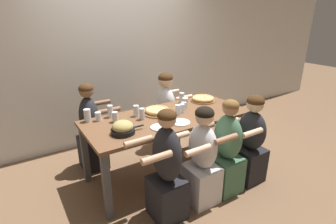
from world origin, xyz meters
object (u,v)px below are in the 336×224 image
Objects in this scene: drinking_glass_a at (185,103)px; diner_near_center at (202,160)px; drinking_glass_h at (87,116)px; drinking_glass_i at (136,112)px; pizza_board_main at (203,99)px; drinking_glass_e at (110,112)px; cocktail_glass_blue at (184,106)px; drinking_glass_b at (142,115)px; drinking_glass_d at (115,118)px; diner_near_right at (250,143)px; diner_near_midleft at (167,171)px; drinking_glass_g at (178,110)px; diner_far_midright at (166,113)px; empty_plate_a at (181,122)px; skillet_bowl at (123,128)px; drinking_glass_f at (182,99)px; pizza_board_second at (157,111)px; diner_near_midright at (226,152)px; drinking_glass_c at (98,117)px; empty_plate_b at (160,127)px; drinking_glass_j at (182,109)px; diner_far_left at (91,131)px.

diner_near_center is at bearing -113.78° from drinking_glass_a.
drinking_glass_h reaches higher than drinking_glass_i.
drinking_glass_e is (-1.30, 0.13, 0.03)m from pizza_board_main.
drinking_glass_i is at bearing 175.71° from drinking_glass_a.
cocktail_glass_blue is 0.11m from drinking_glass_a.
drinking_glass_b is 1.13× the size of drinking_glass_d.
drinking_glass_d is 0.11× the size of diner_near_right.
drinking_glass_i is 0.12× the size of diner_near_center.
pizza_board_main is at bearing -53.00° from diner_near_midleft.
drinking_glass_g is 0.79m from diner_far_midright.
empty_plate_a is at bearing -53.94° from drinking_glass_i.
pizza_board_main is 1.45m from diner_near_midleft.
empty_plate_a is at bearing -116.99° from drinking_glass_g.
skillet_bowl is 1.15m from drinking_glass_f.
drinking_glass_b is at bearing -165.30° from pizza_board_second.
diner_near_right is (0.38, 0.00, 0.00)m from diner_near_midright.
diner_near_midleft is at bearing -134.49° from cocktail_glass_blue.
drinking_glass_f is at bearing -41.48° from diner_near_midleft.
drinking_glass_c reaches higher than empty_plate_a.
drinking_glass_e is (-0.95, 0.19, 0.01)m from drinking_glass_a.
drinking_glass_e is (-0.88, 0.26, 0.02)m from cocktail_glass_blue.
drinking_glass_d reaches higher than pizza_board_main.
diner_near_right reaches higher than skillet_bowl.
empty_plate_a is 0.56m from drinking_glass_i.
empty_plate_b is at bearing -81.40° from drinking_glass_b.
skillet_bowl is at bearing -145.40° from drinking_glass_b.
drinking_glass_f is at bearing 60.51° from cocktail_glass_blue.
diner_near_center is (0.65, -0.49, -0.34)m from skillet_bowl.
drinking_glass_g reaches higher than cocktail_glass_blue.
diner_near_right is at bearing -87.67° from pizza_board_main.
drinking_glass_g is (-0.24, -0.18, 0.01)m from drinking_glass_a.
drinking_glass_g is at bearing 29.15° from empty_plate_b.
diner_near_midright is at bearing -51.35° from drinking_glass_i.
empty_plate_b is 1.57× the size of drinking_glass_g.
drinking_glass_d is at bearing 145.30° from empty_plate_a.
drinking_glass_j is at bearing -24.21° from pizza_board_second.
empty_plate_b is 0.18× the size of diner_far_midright.
drinking_glass_i is at bearing 6.46° from drinking_glass_d.
diner_far_midright is (0.09, 0.57, -0.29)m from cocktail_glass_blue.
skillet_bowl is 3.34× the size of drinking_glass_j.
pizza_board_main is at bearing 21.40° from drinking_glass_j.
diner_far_left is at bearing 71.91° from drinking_glass_h.
drinking_glass_f is (0.48, 0.16, 0.03)m from pizza_board_second.
drinking_glass_f is 0.47m from diner_far_midright.
empty_plate_b is 0.18× the size of diner_near_midright.
drinking_glass_g is at bearing -21.24° from drinking_glass_c.
diner_far_left is at bearing 49.17° from diner_near_right.
diner_near_midright is (0.35, -0.40, -0.29)m from empty_plate_a.
skillet_bowl is 2.89× the size of cocktail_glass_blue.
diner_far_midright is 1.00× the size of diner_far_left.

